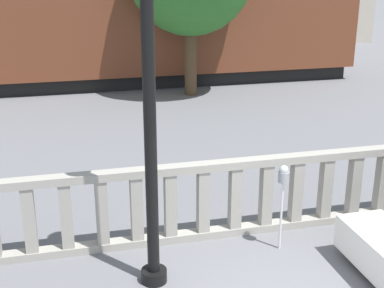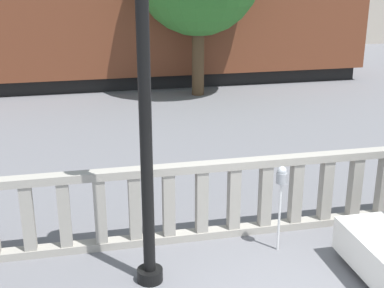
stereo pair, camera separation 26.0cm
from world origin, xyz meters
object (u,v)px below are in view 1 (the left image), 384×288
Objects in this scene: train_near at (44,37)px; train_far at (111,10)px; lamppost at (149,101)px; parking_meter at (283,182)px.

train_near is 11.70m from train_far.
train_far is at bearing 85.56° from lamppost.
train_far reaches higher than parking_meter.
lamppost is at bearing -94.44° from train_far.
train_far is (-0.33, 24.57, 0.64)m from parking_meter.
parking_meter is 0.05× the size of train_far.
parking_meter is at bearing 11.50° from lamppost.
train_near is (-3.96, 13.45, 0.73)m from parking_meter.
train_near is at bearing 96.90° from lamppost.
lamppost is at bearing -168.50° from parking_meter.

